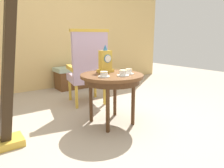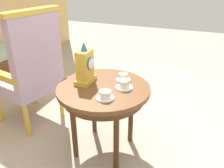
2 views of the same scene
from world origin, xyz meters
TOP-DOWN VIEW (x-y plane):
  - ground_plane at (0.00, 0.00)m, footprint 10.00×10.00m
  - side_table at (-0.00, 0.03)m, footprint 0.74×0.74m
  - teacup_left at (-0.17, -0.06)m, footprint 0.13×0.13m
  - teacup_right at (0.04, -0.13)m, footprint 0.14×0.14m
  - teacup_center at (0.16, -0.08)m, footprint 0.12×0.12m
  - mantel_clock at (0.02, 0.19)m, footprint 0.19×0.11m
  - armchair at (0.12, 0.83)m, footprint 0.64×0.63m

SIDE VIEW (x-z plane):
  - ground_plane at x=0.00m, z-range 0.00..0.00m
  - side_table at x=0.00m, z-range 0.23..0.84m
  - armchair at x=0.12m, z-range 0.02..1.16m
  - teacup_left at x=-0.17m, z-range 0.60..0.66m
  - teacup_center at x=0.16m, z-range 0.60..0.66m
  - teacup_right at x=0.04m, z-range 0.60..0.67m
  - mantel_clock at x=0.02m, z-range 0.57..0.91m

